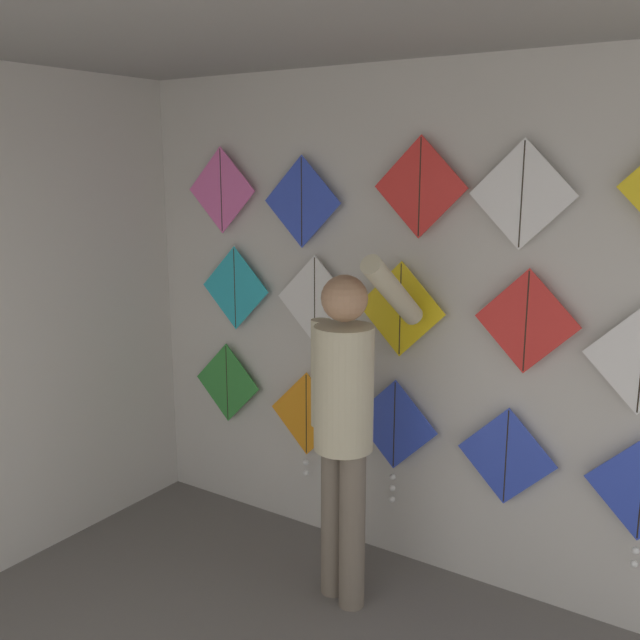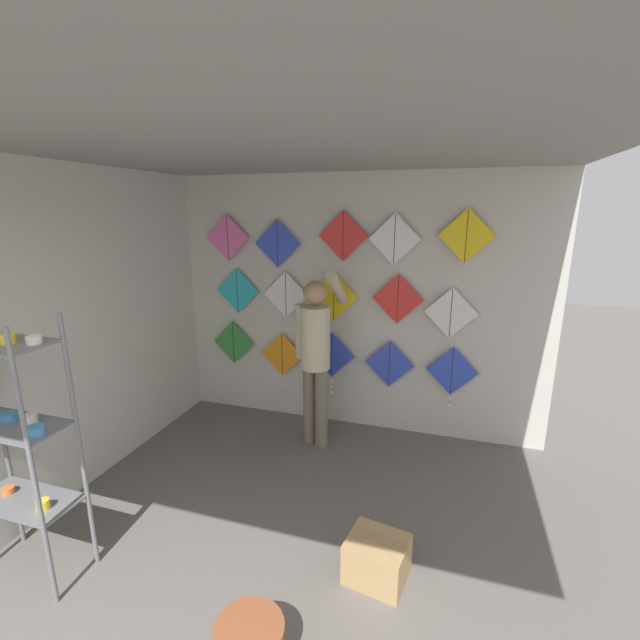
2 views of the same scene
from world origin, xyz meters
The scene contains 22 objects.
back_panel centered at (0.00, 3.91, 1.40)m, with size 4.46×0.06×2.80m, color beige.
left_panel centered at (-1.86, 1.94, 1.40)m, with size 0.06×4.68×2.80m, color beige.
ceiling_slab centered at (0.00, 1.94, 2.82)m, with size 4.46×4.68×0.04m, color gray.
shelf_rack centered at (-1.41, 1.18, 1.07)m, with size 0.72×0.36×1.81m.
shopkeeper centered at (-0.08, 3.34, 1.05)m, with size 0.45×0.59×1.87m.
cardboard_box centered at (0.85, 1.80, 0.15)m, with size 0.44×0.39×0.31m.
stool centered at (0.35, 0.91, 0.34)m, with size 0.36×0.36×0.41m.
kite_0 centered at (-1.28, 3.82, 0.87)m, with size 0.53×0.01×0.53m.
kite_1 centered at (-0.64, 3.82, 0.75)m, with size 0.53×0.04×0.67m.
kite_2 centered at (-0.04, 3.82, 0.79)m, with size 0.53×0.04×0.74m.
kite_3 centered at (0.61, 3.82, 0.80)m, with size 0.53×0.01×0.53m.
kite_4 centered at (1.26, 3.82, 0.76)m, with size 0.53×0.04×0.67m.
kite_5 centered at (-1.19, 3.82, 1.51)m, with size 0.53×0.01×0.53m.
kite_6 centered at (-0.58, 3.82, 1.49)m, with size 0.53×0.01×0.53m.
kite_7 centered at (-0.02, 3.82, 1.50)m, with size 0.53×0.01×0.53m.
kite_8 centered at (0.67, 3.82, 1.52)m, with size 0.53×0.01×0.53m.
kite_9 centered at (1.21, 3.82, 1.41)m, with size 0.53×0.01×0.53m.
kite_10 centered at (-1.28, 3.82, 2.11)m, with size 0.53×0.01×0.53m.
kite_11 centered at (-0.67, 3.82, 2.06)m, with size 0.53×0.01×0.53m.
kite_12 centered at (0.07, 3.82, 2.16)m, with size 0.53×0.01×0.53m.
kite_13 centered at (0.61, 3.82, 2.13)m, with size 0.53×0.01×0.53m.
kite_14 centered at (1.29, 3.82, 2.18)m, with size 0.53×0.01×0.53m.
Camera 2 is at (1.18, -0.58, 2.41)m, focal length 24.00 mm.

